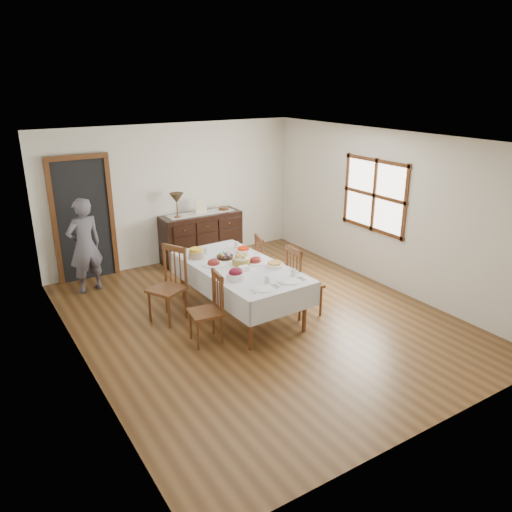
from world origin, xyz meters
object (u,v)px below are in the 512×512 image
dining_table (240,272)px  chair_left_near (209,308)px  chair_right_far (267,265)px  table_lamp (177,199)px  sideboard (201,237)px  chair_right_near (301,280)px  person (84,243)px  chair_left_far (169,284)px

dining_table → chair_left_near: (-0.76, -0.49, -0.19)m
chair_right_far → table_lamp: bearing=33.8°
chair_right_far → sideboard: (-0.19, 2.01, -0.03)m
chair_right_near → sideboard: (-0.20, 2.92, -0.08)m
sideboard → person: 2.31m
dining_table → chair_right_near: bearing=-34.3°
sideboard → person: (-2.26, -0.34, 0.38)m
person → chair_right_far: bearing=132.8°
chair_left_far → chair_right_near: size_ratio=1.02×
chair_left_far → chair_left_near: bearing=-15.3°
dining_table → chair_left_near: bearing=-149.5°
sideboard → person: person is taller
chair_left_near → chair_right_far: bearing=128.7°
chair_right_far → table_lamp: size_ratio=2.15×
chair_left_near → sideboard: 3.22m
sideboard → person: bearing=-171.4°
chair_left_near → sideboard: (1.33, 2.93, -0.02)m
sideboard → chair_right_near: bearing=-86.1°
chair_left_near → chair_right_near: chair_right_near is taller
chair_left_near → chair_right_far: (1.52, 0.92, 0.01)m
chair_right_near → person: (-2.46, 2.58, 0.30)m
chair_right_far → chair_left_near: bearing=136.0°
person → table_lamp: 1.86m
chair_left_near → chair_left_far: 0.92m
chair_right_near → sideboard: size_ratio=0.69×
chair_left_far → person: bearing=177.5°
chair_right_near → table_lamp: 3.06m
chair_right_far → table_lamp: (-0.67, 1.98, 0.79)m
chair_right_far → person: bearing=70.7°
dining_table → table_lamp: (0.09, 2.40, 0.60)m
dining_table → person: size_ratio=1.36×
chair_left_near → person: (-0.92, 2.58, 0.35)m
person → chair_right_near: bearing=120.7°
chair_right_far → person: person is taller
dining_table → table_lamp: bearing=85.7°
sideboard → person: size_ratio=0.92×
chair_right_near → sideboard: bearing=10.4°
chair_left_far → chair_right_near: (1.71, -0.90, -0.01)m
chair_left_near → chair_right_far: chair_right_far is taller
sideboard → table_lamp: 0.95m
chair_right_near → sideboard: 2.93m
chair_left_near → chair_left_far: chair_left_far is taller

